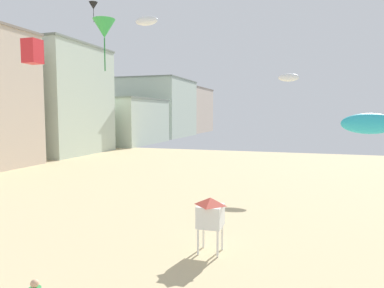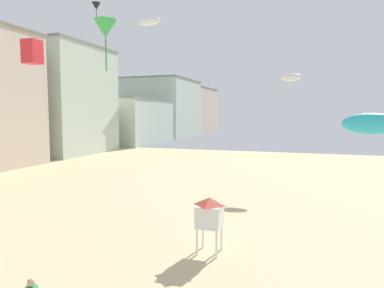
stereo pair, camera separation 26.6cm
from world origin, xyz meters
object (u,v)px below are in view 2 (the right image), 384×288
Objects in this scene: kite_red_box at (32,52)px; kite_white_parafoil_2 at (149,21)px; lifeguard_stand at (210,213)px; kite_green_delta at (105,29)px; kite_cyan_parafoil at (371,124)px; kite_black_delta at (96,6)px; kite_white_parafoil at (291,77)px.

kite_red_box is 19.15m from kite_white_parafoil_2.
lifeguard_stand is 2.66× the size of kite_red_box.
kite_cyan_parafoil is at bearing 2.08° from kite_green_delta.
lifeguard_stand is at bearing -43.72° from kite_black_delta.
kite_green_delta is (1.88, -10.22, -3.13)m from kite_white_parafoil_2.
kite_cyan_parafoil is 26.88m from kite_black_delta.
kite_white_parafoil_2 is at bearing -156.62° from kite_white_parafoil.
kite_green_delta is (-7.97, 4.39, 9.71)m from lifeguard_stand.
lifeguard_stand is at bearing 26.87° from kite_red_box.
kite_black_delta is (-17.91, -5.18, 6.80)m from kite_white_parafoil.
kite_cyan_parafoil is 1.50× the size of kite_black_delta.
kite_cyan_parafoil reaches higher than lifeguard_stand.
lifeguard_stand is at bearing -97.08° from kite_white_parafoil.
kite_cyan_parafoil is (4.69, -14.99, -3.94)m from kite_white_parafoil.
kite_white_parafoil reaches higher than kite_cyan_parafoil.
kite_black_delta is (-15.43, 14.76, 14.71)m from lifeguard_stand.
lifeguard_stand is 1.31× the size of kite_white_parafoil.
kite_black_delta is (-7.47, 10.36, 5.00)m from kite_green_delta.
kite_green_delta is at bearing -79.59° from kite_white_parafoil_2.
kite_green_delta is 1.70× the size of kite_black_delta.
kite_white_parafoil reaches higher than kite_red_box.
kite_red_box is (-9.03, -23.26, -0.93)m from kite_white_parafoil.
kite_black_delta is at bearing 156.53° from kite_cyan_parafoil.
kite_black_delta reaches higher than kite_cyan_parafoil.
kite_cyan_parafoil is 16.20m from kite_green_delta.
kite_green_delta is (-15.14, -0.55, 5.74)m from kite_cyan_parafoil.
kite_white_parafoil is at bearing 107.38° from kite_cyan_parafoil.
kite_white_parafoil is 24.97m from kite_red_box.
kite_red_box is at bearing -148.94° from kite_cyan_parafoil.
kite_white_parafoil is 14.30m from kite_white_parafoil_2.
kite_red_box reaches higher than lifeguard_stand.
kite_white_parafoil_2 is (-17.01, 9.67, 8.88)m from kite_cyan_parafoil.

